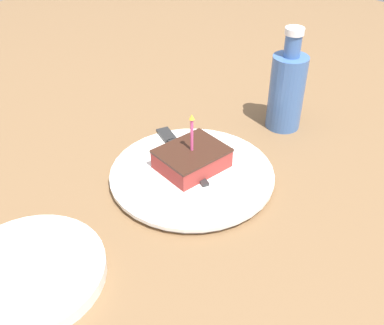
{
  "coord_description": "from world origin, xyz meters",
  "views": [
    {
      "loc": [
        0.48,
        -0.36,
        0.47
      ],
      "look_at": [
        0.02,
        0.03,
        0.03
      ],
      "focal_mm": 42.0,
      "sensor_mm": 36.0,
      "label": 1
    }
  ],
  "objects_px": {
    "bottle": "(287,89)",
    "side_plate": "(29,273)",
    "cake_slice": "(192,158)",
    "fork": "(179,151)",
    "plate": "(192,174)"
  },
  "relations": [
    {
      "from": "bottle",
      "to": "side_plate",
      "type": "bearing_deg",
      "value": -85.94
    },
    {
      "from": "cake_slice",
      "to": "bottle",
      "type": "distance_m",
      "value": 0.25
    },
    {
      "from": "plate",
      "to": "bottle",
      "type": "bearing_deg",
      "value": 93.6
    },
    {
      "from": "bottle",
      "to": "side_plate",
      "type": "relative_size",
      "value": 0.99
    },
    {
      "from": "side_plate",
      "to": "bottle",
      "type": "bearing_deg",
      "value": 94.06
    },
    {
      "from": "plate",
      "to": "cake_slice",
      "type": "relative_size",
      "value": 2.52
    },
    {
      "from": "fork",
      "to": "bottle",
      "type": "bearing_deg",
      "value": 79.77
    },
    {
      "from": "fork",
      "to": "bottle",
      "type": "relative_size",
      "value": 0.95
    },
    {
      "from": "cake_slice",
      "to": "fork",
      "type": "relative_size",
      "value": 0.58
    },
    {
      "from": "plate",
      "to": "cake_slice",
      "type": "xyz_separation_m",
      "value": [
        -0.01,
        0.01,
        0.03
      ]
    },
    {
      "from": "bottle",
      "to": "side_plate",
      "type": "distance_m",
      "value": 0.56
    },
    {
      "from": "bottle",
      "to": "cake_slice",
      "type": "bearing_deg",
      "value": -88.43
    },
    {
      "from": "side_plate",
      "to": "cake_slice",
      "type": "bearing_deg",
      "value": 96.03
    },
    {
      "from": "cake_slice",
      "to": "side_plate",
      "type": "relative_size",
      "value": 0.55
    },
    {
      "from": "cake_slice",
      "to": "fork",
      "type": "distance_m",
      "value": 0.05
    }
  ]
}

